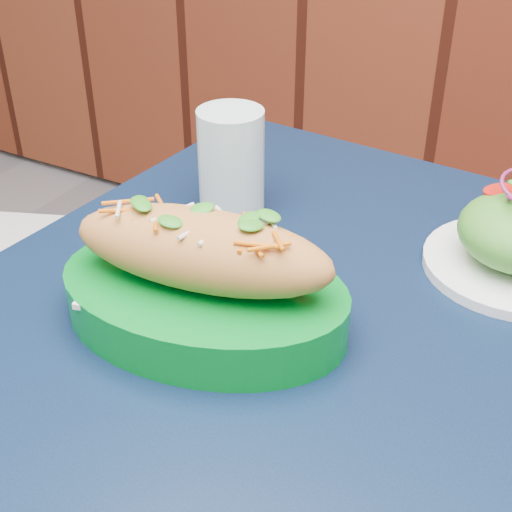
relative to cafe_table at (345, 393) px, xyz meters
The scene contains 3 objects.
cafe_table is the anchor object (origin of this frame).
banh_mi_basket 0.20m from the cafe_table, 154.21° to the right, with size 0.31×0.23×0.13m.
water_glass 0.31m from the cafe_table, 146.36° to the left, with size 0.08×0.08×0.13m, color silver.
Camera 1 is at (0.44, 1.19, 1.19)m, focal length 50.00 mm.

